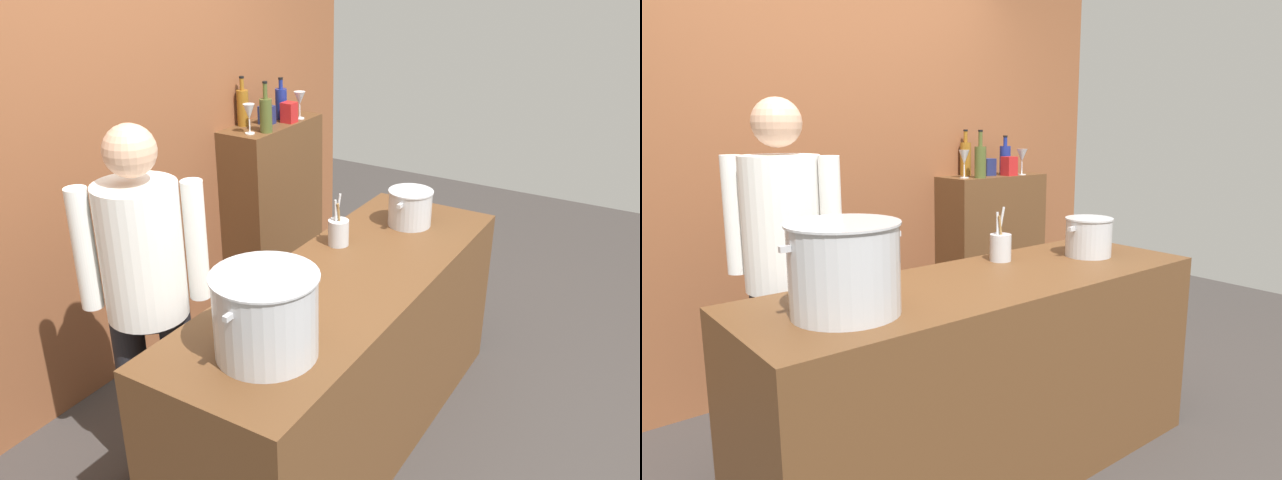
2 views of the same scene
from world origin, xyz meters
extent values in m
plane|color=#383330|center=(0.00, 0.00, 0.00)|extent=(8.00, 8.00, 0.00)
cube|color=brown|center=(0.00, 1.40, 1.50)|extent=(4.40, 0.10, 3.00)
cube|color=brown|center=(0.00, 0.00, 0.45)|extent=(2.12, 0.70, 0.90)
cube|color=brown|center=(1.12, 1.19, 0.60)|extent=(0.76, 0.32, 1.20)
cylinder|color=black|center=(-0.56, 0.53, 0.42)|extent=(0.14, 0.14, 0.84)
cylinder|color=black|center=(-0.70, 0.68, 0.42)|extent=(0.14, 0.14, 0.84)
cylinder|color=white|center=(-0.63, 0.61, 1.13)|extent=(0.34, 0.34, 0.58)
cube|color=black|center=(-0.49, 0.73, 0.89)|extent=(0.22, 0.24, 0.52)
cylinder|color=white|center=(-0.48, 0.44, 1.16)|extent=(0.09, 0.09, 0.52)
cylinder|color=white|center=(-0.78, 0.77, 1.16)|extent=(0.09, 0.09, 0.52)
sphere|color=tan|center=(-0.63, 0.61, 1.55)|extent=(0.21, 0.21, 0.21)
cylinder|color=#B7BABF|center=(-0.68, -0.05, 1.06)|extent=(0.38, 0.38, 0.31)
cylinder|color=#B7BABF|center=(-0.68, -0.05, 1.22)|extent=(0.40, 0.40, 0.01)
cube|color=#B7BABF|center=(-0.89, -0.05, 1.16)|extent=(0.04, 0.02, 0.02)
cube|color=#B7BABF|center=(-0.47, -0.05, 1.16)|extent=(0.04, 0.02, 0.02)
cylinder|color=#B7BABF|center=(0.70, 0.01, 0.99)|extent=(0.23, 0.23, 0.18)
cylinder|color=#B7BABF|center=(0.70, 0.01, 1.09)|extent=(0.24, 0.24, 0.01)
cube|color=#B7BABF|center=(0.57, 0.01, 1.05)|extent=(0.04, 0.02, 0.02)
cube|color=#B7BABF|center=(0.83, 0.01, 1.05)|extent=(0.04, 0.02, 0.02)
cylinder|color=#B7BABF|center=(0.28, 0.20, 0.97)|extent=(0.10, 0.10, 0.13)
cylinder|color=#B7BABF|center=(0.27, 0.21, 1.03)|extent=(0.02, 0.02, 0.22)
cylinder|color=olive|center=(0.28, 0.20, 1.02)|extent=(0.03, 0.02, 0.20)
cylinder|color=#B7BABF|center=(0.29, 0.22, 1.04)|extent=(0.05, 0.03, 0.24)
cylinder|color=navy|center=(1.24, 1.19, 1.30)|extent=(0.08, 0.08, 0.20)
cylinder|color=navy|center=(1.24, 1.19, 1.43)|extent=(0.03, 0.03, 0.06)
cylinder|color=black|center=(1.24, 1.19, 1.47)|extent=(0.03, 0.03, 0.01)
cylinder|color=#475123|center=(0.92, 1.08, 1.31)|extent=(0.08, 0.08, 0.20)
cylinder|color=#475123|center=(0.92, 1.08, 1.45)|extent=(0.03, 0.03, 0.09)
cylinder|color=black|center=(0.92, 1.08, 1.51)|extent=(0.03, 0.03, 0.01)
cylinder|color=#8C5919|center=(0.97, 1.30, 1.32)|extent=(0.08, 0.08, 0.22)
cylinder|color=#8C5919|center=(0.97, 1.30, 1.46)|extent=(0.03, 0.03, 0.07)
cylinder|color=black|center=(0.97, 1.30, 1.51)|extent=(0.03, 0.03, 0.01)
cylinder|color=silver|center=(1.31, 1.09, 1.21)|extent=(0.06, 0.06, 0.01)
cylinder|color=silver|center=(1.31, 1.09, 1.25)|extent=(0.01, 0.01, 0.09)
cone|color=silver|center=(1.31, 1.09, 1.34)|extent=(0.08, 0.08, 0.09)
cylinder|color=silver|center=(0.83, 1.15, 1.21)|extent=(0.06, 0.06, 0.01)
cylinder|color=silver|center=(0.83, 1.15, 1.25)|extent=(0.01, 0.01, 0.08)
cone|color=silver|center=(0.83, 1.15, 1.34)|extent=(0.07, 0.07, 0.09)
cube|color=red|center=(1.19, 1.09, 1.27)|extent=(0.09, 0.09, 0.13)
cube|color=navy|center=(1.08, 1.19, 1.26)|extent=(0.09, 0.09, 0.12)
camera|label=1|loc=(-2.35, -1.28, 2.29)|focal=37.45mm
camera|label=2|loc=(-1.60, -1.80, 1.54)|focal=32.74mm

